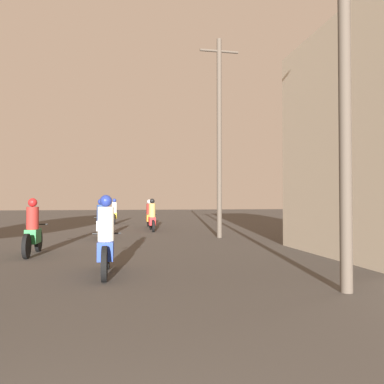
{
  "coord_description": "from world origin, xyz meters",
  "views": [
    {
      "loc": [
        0.8,
        -0.54,
        1.51
      ],
      "look_at": [
        4.11,
        17.15,
        1.91
      ],
      "focal_mm": 35.0,
      "sensor_mm": 36.0,
      "label": 1
    }
  ],
  "objects": [
    {
      "name": "motorcycle_blue",
      "position": [
        0.48,
        7.21,
        0.64
      ],
      "size": [
        0.6,
        1.98,
        1.62
      ],
      "rotation": [
        0.0,
        0.0,
        0.01
      ],
      "color": "black",
      "rests_on": "ground_plane"
    },
    {
      "name": "utility_pole_near",
      "position": [
        4.42,
        5.04,
        3.84
      ],
      "size": [
        1.6,
        0.2,
        7.35
      ],
      "color": "#4C4238",
      "rests_on": "ground_plane"
    },
    {
      "name": "motorcycle_green",
      "position": [
        -1.62,
        10.42,
        0.64
      ],
      "size": [
        0.6,
        2.06,
        1.57
      ],
      "rotation": [
        0.0,
        0.0,
        -0.07
      ],
      "color": "black",
      "rests_on": "ground_plane"
    },
    {
      "name": "motorcycle_orange",
      "position": [
        2.29,
        20.49,
        0.63
      ],
      "size": [
        0.6,
        2.07,
        1.56
      ],
      "rotation": [
        0.0,
        0.0,
        0.03
      ],
      "color": "black",
      "rests_on": "ground_plane"
    },
    {
      "name": "motorcycle_silver",
      "position": [
        -0.03,
        14.76,
        0.63
      ],
      "size": [
        0.6,
        2.1,
        1.57
      ],
      "rotation": [
        0.0,
        0.0,
        0.11
      ],
      "color": "black",
      "rests_on": "ground_plane"
    },
    {
      "name": "motorcycle_yellow",
      "position": [
        0.3,
        24.06,
        0.66
      ],
      "size": [
        0.6,
        1.94,
        1.63
      ],
      "rotation": [
        0.0,
        0.0,
        -0.12
      ],
      "color": "black",
      "rests_on": "ground_plane"
    },
    {
      "name": "utility_pole_far",
      "position": [
        4.67,
        14.13,
        4.22
      ],
      "size": [
        1.6,
        0.2,
        8.11
      ],
      "color": "#4C4238",
      "rests_on": "ground_plane"
    },
    {
      "name": "motorcycle_red",
      "position": [
        2.26,
        18.04,
        0.64
      ],
      "size": [
        0.6,
        2.07,
        1.6
      ],
      "rotation": [
        0.0,
        0.0,
        -0.16
      ],
      "color": "black",
      "rests_on": "ground_plane"
    }
  ]
}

